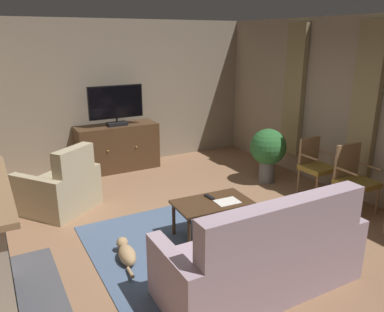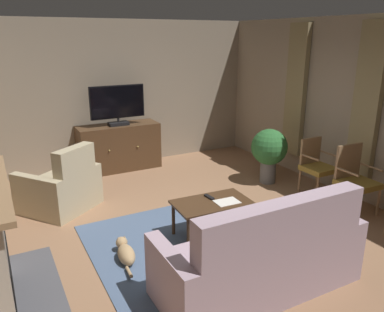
% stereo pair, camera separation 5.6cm
% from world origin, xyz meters
% --- Properties ---
extents(ground_plane, '(6.07, 7.22, 0.04)m').
position_xyz_m(ground_plane, '(0.00, 0.00, -0.02)').
color(ground_plane, '#936B4C').
extents(wall_back, '(6.07, 0.10, 2.78)m').
position_xyz_m(wall_back, '(0.00, 3.36, 1.39)').
color(wall_back, gray).
rests_on(wall_back, ground_plane).
extents(wall_right_with_window, '(0.10, 7.22, 2.78)m').
position_xyz_m(wall_right_with_window, '(2.78, 0.00, 1.39)').
color(wall_right_with_window, gray).
rests_on(wall_right_with_window, ground_plane).
extents(curtain_panel_near, '(0.10, 0.44, 2.34)m').
position_xyz_m(curtain_panel_near, '(2.67, -0.14, 1.53)').
color(curtain_panel_near, '#8E7F56').
extents(curtain_panel_far, '(0.10, 0.44, 2.34)m').
position_xyz_m(curtain_panel_far, '(2.67, 1.36, 1.53)').
color(curtain_panel_far, '#8E7F56').
extents(rug_central, '(2.45, 2.11, 0.01)m').
position_xyz_m(rug_central, '(-0.23, -0.08, 0.01)').
color(rug_central, slate).
rests_on(rug_central, ground_plane).
extents(tv_cabinet, '(1.52, 0.58, 0.88)m').
position_xyz_m(tv_cabinet, '(-0.15, 3.01, 0.42)').
color(tv_cabinet, '#352315').
rests_on(tv_cabinet, ground_plane).
extents(television, '(1.02, 0.20, 0.74)m').
position_xyz_m(television, '(-0.15, 2.96, 1.27)').
color(television, black).
rests_on(television, tv_cabinet).
extents(coffee_table, '(0.99, 0.61, 0.48)m').
position_xyz_m(coffee_table, '(0.07, -0.09, 0.42)').
color(coffee_table, '#422B19').
rests_on(coffee_table, ground_plane).
extents(tv_remote, '(0.07, 0.17, 0.02)m').
position_xyz_m(tv_remote, '(0.10, 0.04, 0.49)').
color(tv_remote, black).
rests_on(tv_remote, coffee_table).
extents(folded_newspaper, '(0.31, 0.23, 0.01)m').
position_xyz_m(folded_newspaper, '(0.23, -0.18, 0.48)').
color(folded_newspaper, silver).
rests_on(folded_newspaper, coffee_table).
extents(sofa_floral, '(2.10, 0.86, 1.08)m').
position_xyz_m(sofa_floral, '(-0.06, -1.28, 0.36)').
color(sofa_floral, '#AD93A3').
rests_on(sofa_floral, ground_plane).
extents(armchair_facing_sofa, '(1.28, 1.27, 0.99)m').
position_xyz_m(armchair_facing_sofa, '(-1.48, 1.67, 0.32)').
color(armchair_facing_sofa, tan).
rests_on(armchair_facing_sofa, ground_plane).
extents(side_chair_nearest_door, '(0.52, 0.49, 0.99)m').
position_xyz_m(side_chair_nearest_door, '(2.26, -0.42, 0.52)').
color(side_chair_nearest_door, olive).
rests_on(side_chair_nearest_door, ground_plane).
extents(side_chair_tucked_against_wall, '(0.45, 0.46, 0.91)m').
position_xyz_m(side_chair_tucked_against_wall, '(2.26, 0.32, 0.50)').
color(side_chair_tucked_against_wall, olive).
rests_on(side_chair_tucked_against_wall, ground_plane).
extents(potted_plant_on_hearth_side, '(0.63, 0.63, 0.96)m').
position_xyz_m(potted_plant_on_hearth_side, '(1.92, 1.09, 0.60)').
color(potted_plant_on_hearth_side, slate).
rests_on(potted_plant_on_hearth_side, ground_plane).
extents(cat, '(0.22, 0.70, 0.21)m').
position_xyz_m(cat, '(-1.10, -0.12, 0.10)').
color(cat, tan).
rests_on(cat, ground_plane).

